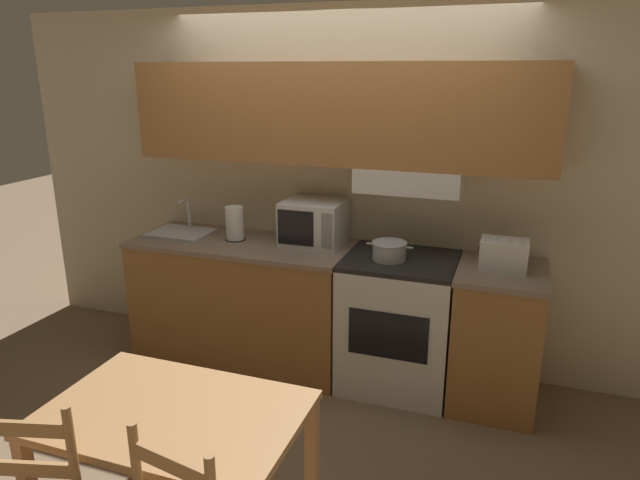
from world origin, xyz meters
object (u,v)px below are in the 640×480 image
at_px(stove_range, 398,322).
at_px(microwave, 314,222).
at_px(sink_basin, 181,232).
at_px(dining_table, 175,431).
at_px(toaster, 504,255).
at_px(paper_towel_roll, 235,223).
at_px(cooking_pot, 389,250).

distance_m(stove_range, microwave, 0.91).
bearing_deg(sink_basin, microwave, 7.13).
bearing_deg(dining_table, toaster, 54.39).
distance_m(sink_basin, dining_table, 2.08).
xyz_separation_m(microwave, paper_towel_roll, (-0.57, -0.11, -0.03)).
height_order(cooking_pot, paper_towel_roll, paper_towel_roll).
relative_size(stove_range, sink_basin, 2.08).
bearing_deg(microwave, cooking_pot, -16.89).
xyz_separation_m(microwave, sink_basin, (-1.02, -0.13, -0.14)).
xyz_separation_m(stove_range, paper_towel_roll, (-1.23, 0.02, 0.58)).
bearing_deg(cooking_pot, sink_basin, 178.18).
bearing_deg(stove_range, cooking_pot, -144.63).
xyz_separation_m(toaster, paper_towel_roll, (-1.87, 0.02, 0.03)).
bearing_deg(toaster, microwave, 174.23).
height_order(cooking_pot, microwave, microwave).
relative_size(toaster, paper_towel_roll, 1.20).
height_order(microwave, paper_towel_roll, microwave).
distance_m(toaster, dining_table, 2.19).
distance_m(stove_range, sink_basin, 1.75).
bearing_deg(paper_towel_roll, microwave, 10.67).
bearing_deg(sink_basin, toaster, -0.08).
xyz_separation_m(cooking_pot, dining_table, (-0.55, -1.70, -0.36)).
height_order(microwave, dining_table, microwave).
bearing_deg(stove_range, sink_basin, 179.96).
relative_size(cooking_pot, sink_basin, 0.70).
height_order(stove_range, paper_towel_roll, paper_towel_roll).
relative_size(toaster, dining_table, 0.27).
height_order(toaster, sink_basin, sink_basin).
distance_m(sink_basin, paper_towel_roll, 0.46).
bearing_deg(dining_table, stove_range, 70.66).
bearing_deg(cooking_pot, toaster, 3.85).
bearing_deg(sink_basin, stove_range, -0.04).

